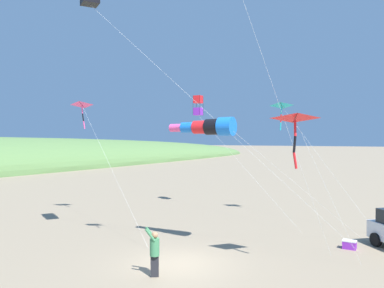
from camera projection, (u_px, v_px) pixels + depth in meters
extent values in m
plane|color=gray|center=(179.00, 264.00, 15.93)|extent=(600.00, 600.00, 0.00)
cylinder|color=black|center=(376.00, 240.00, 18.52)|extent=(0.62, 0.62, 0.66)
cube|color=purple|center=(349.00, 245.00, 18.06)|extent=(0.60, 0.40, 0.36)
cube|color=white|center=(349.00, 241.00, 18.06)|extent=(0.62, 0.42, 0.06)
cube|color=#232328|center=(155.00, 266.00, 14.41)|extent=(0.34, 0.32, 0.80)
cylinder|color=#3D7F51|center=(155.00, 247.00, 14.40)|extent=(0.51, 0.51, 0.66)
sphere|color=#A37551|center=(155.00, 235.00, 14.40)|extent=(0.25, 0.25, 0.25)
cylinder|color=#3D7F51|center=(150.00, 235.00, 14.22)|extent=(0.38, 0.33, 0.50)
cylinder|color=#3D7F51|center=(150.00, 233.00, 14.54)|extent=(0.38, 0.33, 0.50)
cube|color=red|center=(198.00, 99.00, 29.18)|extent=(0.63, 0.63, 0.58)
cube|color=purple|center=(198.00, 112.00, 29.20)|extent=(0.63, 0.63, 0.58)
cylinder|color=black|center=(193.00, 105.00, 29.07)|extent=(0.02, 0.02, 1.52)
cylinder|color=black|center=(200.00, 105.00, 28.80)|extent=(0.02, 0.02, 1.52)
cylinder|color=black|center=(196.00, 106.00, 29.58)|extent=(0.02, 0.02, 1.52)
cylinder|color=black|center=(203.00, 106.00, 29.31)|extent=(0.02, 0.02, 1.52)
cylinder|color=white|center=(242.00, 165.00, 25.23)|extent=(9.12, 3.72, 7.12)
pyramid|color=red|center=(295.00, 116.00, 14.87)|extent=(1.69, 1.46, 0.39)
cylinder|color=black|center=(295.00, 118.00, 14.85)|extent=(0.56, 1.14, 0.33)
cylinder|color=red|center=(295.00, 128.00, 14.84)|extent=(0.16, 0.17, 0.65)
cylinder|color=black|center=(295.00, 144.00, 14.87)|extent=(0.21, 0.20, 0.66)
cylinder|color=red|center=(295.00, 160.00, 14.94)|extent=(0.21, 0.22, 0.66)
cylinder|color=white|center=(329.00, 194.00, 15.28)|extent=(2.13, 2.28, 6.03)
cylinder|color=white|center=(222.00, 126.00, 17.74)|extent=(11.16, 6.06, 11.71)
pyramid|color=#EF4C93|center=(82.00, 104.00, 25.83)|extent=(1.40, 1.22, 0.41)
cylinder|color=black|center=(82.00, 105.00, 25.81)|extent=(0.48, 0.90, 0.41)
cylinder|color=#EF4C93|center=(82.00, 110.00, 25.83)|extent=(0.09, 0.13, 0.54)
cylinder|color=black|center=(83.00, 117.00, 25.86)|extent=(0.17, 0.17, 0.54)
cylinder|color=#EF4C93|center=(84.00, 125.00, 25.88)|extent=(0.15, 0.17, 0.54)
cylinder|color=white|center=(109.00, 164.00, 21.97)|extent=(8.76, 3.66, 7.57)
pyramid|color=#1EB7C6|center=(282.00, 105.00, 25.57)|extent=(1.30, 0.95, 0.39)
cylinder|color=black|center=(282.00, 105.00, 25.55)|extent=(0.17, 1.02, 0.37)
cylinder|color=#1EB7C6|center=(281.00, 110.00, 25.55)|extent=(0.14, 0.13, 0.54)
cylinder|color=red|center=(281.00, 118.00, 25.59)|extent=(0.16, 0.16, 0.55)
cylinder|color=#1EB7C6|center=(281.00, 126.00, 25.66)|extent=(0.16, 0.17, 0.55)
cylinder|color=white|center=(325.00, 164.00, 23.05)|extent=(6.20, 2.10, 7.50)
cylinder|color=white|center=(268.00, 73.00, 15.33)|extent=(3.68, 6.04, 15.83)
cylinder|color=blue|center=(226.00, 126.00, 17.58)|extent=(0.72, 0.90, 0.89)
cylinder|color=black|center=(213.00, 127.00, 17.94)|extent=(0.72, 0.78, 0.77)
cylinder|color=red|center=(201.00, 127.00, 18.29)|extent=(0.71, 0.66, 0.64)
cylinder|color=blue|center=(188.00, 128.00, 18.64)|extent=(0.71, 0.54, 0.52)
cylinder|color=#EF4C93|center=(177.00, 128.00, 19.00)|extent=(0.70, 0.42, 0.40)
cylinder|color=white|center=(301.00, 188.00, 18.81)|extent=(4.54, 6.14, 5.63)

